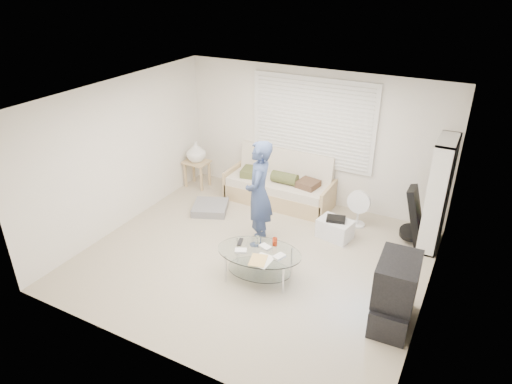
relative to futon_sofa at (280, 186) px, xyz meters
The scene contains 13 objects.
ground 1.95m from the futon_sofa, 76.52° to the right, with size 5.00×5.00×0.00m, color tan.
room_shell 1.96m from the futon_sofa, 72.15° to the right, with size 5.02×4.52×2.51m.
window_blinds 1.35m from the futon_sofa, 36.18° to the left, with size 2.32×0.08×1.62m.
futon_sofa is the anchor object (origin of this frame).
grey_floor_pillow 1.37m from the futon_sofa, 135.89° to the right, with size 0.61×0.61×0.14m, color slate.
side_table 1.82m from the futon_sofa, behind, with size 0.48×0.39×0.96m.
bookshelf 2.84m from the futon_sofa, ahead, with size 0.29×0.76×1.81m.
guitar_case 2.53m from the futon_sofa, ahead, with size 0.39×0.36×0.96m.
floor_fan 1.58m from the futon_sofa, ahead, with size 0.41×0.27×0.68m.
storage_bin 1.55m from the futon_sofa, 28.40° to the right, with size 0.61×0.48×0.38m.
tv_unit 3.51m from the futon_sofa, 41.03° to the right, with size 0.51×0.88×0.93m.
coffee_table 2.40m from the futon_sofa, 71.77° to the right, with size 1.33×0.97×0.57m.
standing_person 1.57m from the futon_sofa, 78.20° to the right, with size 0.64×0.42×1.75m, color navy.
Camera 1 is at (2.77, -5.18, 4.09)m, focal length 32.00 mm.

